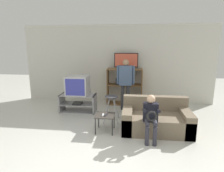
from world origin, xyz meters
name	(u,v)px	position (x,y,z in m)	size (l,w,h in m)	color
ground_plane	(98,164)	(0.00, 0.00, 0.00)	(18.00, 18.00, 0.00)	beige
wall_back	(117,64)	(0.00, 3.61, 1.30)	(6.40, 0.06, 2.60)	beige
tv_stand	(78,103)	(-1.05, 2.43, 0.26)	(1.03, 0.48, 0.52)	#939399
television_main	(78,85)	(-1.04, 2.42, 0.80)	(0.62, 0.55, 0.55)	#B2B2B7
media_shelf	(124,86)	(0.27, 3.33, 0.61)	(1.14, 0.42, 1.19)	brown
television_flat	(126,61)	(0.31, 3.35, 1.43)	(0.76, 0.20, 0.50)	black
folding_stool	(112,101)	(0.02, 1.82, 0.54)	(0.38, 0.45, 0.67)	#99999E
snack_table	(105,117)	(-0.06, 1.21, 0.34)	(0.42, 0.42, 0.39)	#38332D
remote_control_black	(106,115)	(-0.03, 1.19, 0.40)	(0.04, 0.14, 0.02)	#232328
remote_control_white	(103,115)	(-0.10, 1.18, 0.40)	(0.04, 0.14, 0.02)	silver
couch	(156,119)	(1.09, 1.43, 0.25)	(1.52, 0.89, 0.73)	#756651
person_standing_adult	(126,80)	(0.32, 2.75, 0.93)	(0.53, 0.20, 1.53)	#2D2D33
person_seated_child	(151,115)	(0.92, 0.92, 0.55)	(0.33, 0.43, 0.95)	#2D2D38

